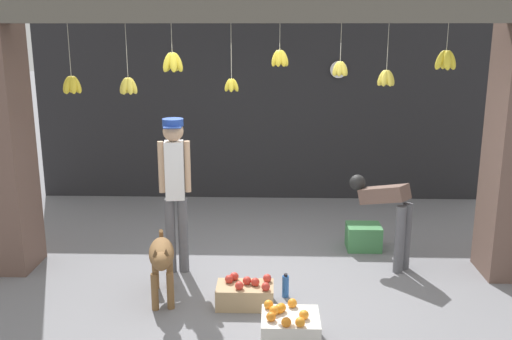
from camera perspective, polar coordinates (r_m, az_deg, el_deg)
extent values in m
plane|color=slate|center=(6.25, -0.13, -10.99)|extent=(60.00, 60.00, 0.00)
cube|color=#232326|center=(8.89, 0.54, 6.41)|extent=(6.99, 0.12, 2.93)
cube|color=#5B564C|center=(5.78, -0.11, 15.66)|extent=(5.09, 0.24, 0.24)
cylinder|color=#B2AD99|center=(6.16, -18.18, 11.34)|extent=(0.01, 0.01, 0.52)
ellipsoid|color=yellow|center=(6.16, -17.50, 8.13)|extent=(0.13, 0.07, 0.20)
ellipsoid|color=yellow|center=(6.21, -17.59, 8.17)|extent=(0.10, 0.12, 0.21)
ellipsoid|color=yellow|center=(6.23, -18.02, 8.15)|extent=(0.10, 0.12, 0.21)
ellipsoid|color=yellow|center=(6.20, -18.37, 8.10)|extent=(0.13, 0.07, 0.20)
ellipsoid|color=yellow|center=(6.15, -18.28, 8.06)|extent=(0.10, 0.12, 0.21)
ellipsoid|color=yellow|center=(6.13, -17.85, 8.08)|extent=(0.10, 0.12, 0.21)
cylinder|color=#B2AD99|center=(5.98, -12.82, 11.55)|extent=(0.01, 0.01, 0.53)
ellipsoid|color=yellow|center=(5.99, -12.21, 8.23)|extent=(0.12, 0.07, 0.19)
ellipsoid|color=yellow|center=(6.03, -12.33, 8.26)|extent=(0.10, 0.12, 0.20)
ellipsoid|color=yellow|center=(6.05, -12.77, 8.25)|extent=(0.10, 0.12, 0.20)
ellipsoid|color=yellow|center=(6.01, -13.08, 8.20)|extent=(0.12, 0.07, 0.19)
ellipsoid|color=yellow|center=(5.97, -12.96, 8.17)|extent=(0.10, 0.12, 0.20)
ellipsoid|color=yellow|center=(5.96, -12.52, 8.18)|extent=(0.10, 0.12, 0.20)
cylinder|color=#B2AD99|center=(5.85, -8.44, 12.93)|extent=(0.01, 0.01, 0.28)
ellipsoid|color=yellow|center=(5.85, -7.83, 10.63)|extent=(0.14, 0.08, 0.22)
ellipsoid|color=yellow|center=(5.91, -8.11, 10.65)|extent=(0.10, 0.14, 0.22)
ellipsoid|color=yellow|center=(5.90, -8.72, 10.62)|extent=(0.13, 0.12, 0.23)
ellipsoid|color=yellow|center=(5.84, -8.83, 10.59)|extent=(0.13, 0.12, 0.23)
ellipsoid|color=yellow|center=(5.81, -8.28, 10.59)|extent=(0.10, 0.14, 0.22)
cylinder|color=#B2AD99|center=(5.79, -2.50, 11.78)|extent=(0.01, 0.01, 0.54)
ellipsoid|color=yellow|center=(5.81, -2.10, 8.48)|extent=(0.10, 0.05, 0.15)
ellipsoid|color=yellow|center=(5.85, -2.44, 8.51)|extent=(0.05, 0.10, 0.15)
ellipsoid|color=yellow|center=(5.81, -2.82, 8.47)|extent=(0.10, 0.05, 0.15)
ellipsoid|color=yellow|center=(5.77, -2.49, 8.44)|extent=(0.05, 0.10, 0.15)
cylinder|color=#B2AD99|center=(5.76, 2.40, 13.18)|extent=(0.01, 0.01, 0.26)
ellipsoid|color=yellow|center=(5.77, 2.83, 11.10)|extent=(0.12, 0.06, 0.18)
ellipsoid|color=yellow|center=(5.80, 2.66, 11.12)|extent=(0.10, 0.11, 0.19)
ellipsoid|color=yellow|center=(5.81, 2.27, 11.13)|extent=(0.08, 0.12, 0.19)
ellipsoid|color=yellow|center=(5.78, 1.97, 11.12)|extent=(0.12, 0.09, 0.19)
ellipsoid|color=yellow|center=(5.75, 1.97, 11.10)|extent=(0.12, 0.09, 0.19)
ellipsoid|color=yellow|center=(5.72, 2.28, 11.09)|extent=(0.08, 0.12, 0.19)
ellipsoid|color=yellow|center=(5.73, 2.67, 11.09)|extent=(0.10, 0.11, 0.19)
cylinder|color=#B2AD99|center=(5.84, 8.49, 12.50)|extent=(0.01, 0.01, 0.37)
ellipsoid|color=yellow|center=(5.86, 8.80, 9.98)|extent=(0.11, 0.06, 0.16)
ellipsoid|color=yellow|center=(5.89, 8.61, 10.00)|extent=(0.09, 0.10, 0.17)
ellipsoid|color=yellow|center=(5.89, 8.27, 10.02)|extent=(0.07, 0.11, 0.17)
ellipsoid|color=yellow|center=(5.87, 8.02, 10.01)|extent=(0.10, 0.08, 0.17)
ellipsoid|color=yellow|center=(5.84, 8.06, 9.99)|extent=(0.10, 0.08, 0.17)
ellipsoid|color=yellow|center=(5.82, 8.35, 9.96)|extent=(0.07, 0.11, 0.17)
ellipsoid|color=yellow|center=(5.83, 8.68, 9.96)|extent=(0.09, 0.10, 0.17)
cylinder|color=#B2AD99|center=(5.89, 13.05, 11.90)|extent=(0.01, 0.01, 0.45)
ellipsoid|color=yellow|center=(5.91, 13.31, 8.94)|extent=(0.12, 0.06, 0.18)
ellipsoid|color=yellow|center=(5.95, 13.02, 8.98)|extent=(0.09, 0.11, 0.18)
ellipsoid|color=yellow|center=(5.94, 12.60, 8.99)|extent=(0.09, 0.11, 0.18)
ellipsoid|color=yellow|center=(5.90, 12.46, 8.97)|extent=(0.12, 0.06, 0.18)
ellipsoid|color=yellow|center=(5.86, 12.74, 8.93)|extent=(0.09, 0.11, 0.18)
ellipsoid|color=yellow|center=(5.87, 13.17, 8.91)|extent=(0.09, 0.11, 0.18)
cylinder|color=#B2AD99|center=(6.01, 18.61, 12.51)|extent=(0.01, 0.01, 0.26)
ellipsoid|color=yellow|center=(6.03, 18.94, 10.36)|extent=(0.14, 0.08, 0.21)
ellipsoid|color=yellow|center=(6.07, 18.31, 10.43)|extent=(0.08, 0.14, 0.21)
ellipsoid|color=yellow|center=(6.00, 17.96, 10.42)|extent=(0.14, 0.08, 0.21)
ellipsoid|color=yellow|center=(5.97, 18.59, 10.36)|extent=(0.08, 0.14, 0.21)
ellipsoid|color=brown|center=(5.76, -9.44, -8.20)|extent=(0.36, 0.65, 0.25)
cylinder|color=brown|center=(5.67, -8.55, -11.85)|extent=(0.07, 0.07, 0.37)
cylinder|color=brown|center=(5.67, -10.09, -11.90)|extent=(0.07, 0.07, 0.37)
cylinder|color=brown|center=(6.09, -8.61, -9.93)|extent=(0.07, 0.07, 0.37)
cylinder|color=brown|center=(6.09, -10.03, -9.98)|extent=(0.07, 0.07, 0.37)
ellipsoid|color=brown|center=(5.43, -9.47, -9.00)|extent=(0.20, 0.25, 0.17)
cone|color=brown|center=(5.39, -8.98, -8.11)|extent=(0.06, 0.06, 0.07)
cone|color=brown|center=(5.39, -10.04, -8.15)|extent=(0.06, 0.06, 0.07)
cylinder|color=brown|center=(6.07, -9.44, -6.78)|extent=(0.08, 0.20, 0.25)
cylinder|color=#56565B|center=(6.37, -7.29, -6.49)|extent=(0.11, 0.11, 0.85)
cylinder|color=#56565B|center=(6.38, -8.55, -6.51)|extent=(0.11, 0.11, 0.85)
cube|color=white|center=(6.15, -8.15, -0.03)|extent=(0.22, 0.19, 0.63)
cylinder|color=tan|center=(6.14, -6.86, 0.34)|extent=(0.06, 0.06, 0.56)
cylinder|color=tan|center=(6.15, -9.46, 0.28)|extent=(0.06, 0.06, 0.56)
sphere|color=tan|center=(6.06, -8.29, 3.87)|extent=(0.22, 0.22, 0.22)
cylinder|color=#234299|center=(6.05, -8.32, 4.74)|extent=(0.22, 0.22, 0.08)
cube|color=#234299|center=(5.95, -8.36, 4.26)|extent=(0.20, 0.14, 0.01)
cylinder|color=#56565B|center=(6.50, 14.17, -6.77)|extent=(0.11, 0.11, 0.77)
cylinder|color=#56565B|center=(6.62, 14.76, -6.43)|extent=(0.11, 0.11, 0.77)
cube|color=brown|center=(6.53, 12.69, -2.38)|extent=(0.57, 0.54, 0.30)
sphere|color=black|center=(6.69, 10.12, -1.24)|extent=(0.18, 0.18, 0.18)
cube|color=silver|center=(5.11, 3.45, -15.56)|extent=(0.50, 0.43, 0.24)
sphere|color=orange|center=(5.09, 2.33, -13.72)|extent=(0.08, 0.08, 0.08)
sphere|color=orange|center=(5.01, 4.81, -14.23)|extent=(0.08, 0.08, 0.08)
sphere|color=orange|center=(4.89, 4.44, -14.93)|extent=(0.08, 0.08, 0.08)
sphere|color=orange|center=(5.11, 2.54, -13.59)|extent=(0.08, 0.08, 0.08)
sphere|color=orange|center=(4.89, 3.04, -14.97)|extent=(0.08, 0.08, 0.08)
sphere|color=orange|center=(5.19, 3.65, -13.15)|extent=(0.08, 0.08, 0.08)
sphere|color=orange|center=(5.15, 1.27, -13.30)|extent=(0.08, 0.08, 0.08)
sphere|color=orange|center=(4.96, 1.52, -14.46)|extent=(0.08, 0.08, 0.08)
sphere|color=orange|center=(5.06, 1.80, -13.87)|extent=(0.08, 0.08, 0.08)
cube|color=tan|center=(5.70, -1.10, -12.41)|extent=(0.56, 0.33, 0.21)
sphere|color=red|center=(5.70, -2.70, -10.85)|extent=(0.08, 0.08, 0.08)
sphere|color=red|center=(5.71, 1.13, -10.76)|extent=(0.08, 0.08, 0.08)
sphere|color=red|center=(5.66, -0.91, -11.01)|extent=(0.08, 0.08, 0.08)
sphere|color=red|center=(5.56, -1.69, -11.48)|extent=(0.08, 0.08, 0.08)
sphere|color=red|center=(5.75, -2.20, -10.58)|extent=(0.08, 0.08, 0.08)
sphere|color=red|center=(5.75, -2.17, -10.59)|extent=(0.08, 0.08, 0.08)
sphere|color=red|center=(5.54, 0.98, -11.59)|extent=(0.08, 0.08, 0.08)
sphere|color=red|center=(5.63, -0.08, -11.14)|extent=(0.08, 0.08, 0.08)
cube|color=#42844C|center=(7.16, 10.70, -6.59)|extent=(0.41, 0.35, 0.30)
cylinder|color=#2D60AD|center=(5.87, 2.97, -11.55)|extent=(0.07, 0.07, 0.22)
cylinder|color=black|center=(5.81, 2.98, -10.44)|extent=(0.04, 0.04, 0.02)
cylinder|color=black|center=(8.82, 8.26, 9.92)|extent=(0.27, 0.01, 0.27)
cylinder|color=white|center=(8.81, 8.26, 9.91)|extent=(0.26, 0.02, 0.26)
cube|color=black|center=(8.79, 8.28, 10.09)|extent=(0.01, 0.01, 0.07)
cube|color=black|center=(8.80, 8.53, 9.90)|extent=(0.10, 0.01, 0.01)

